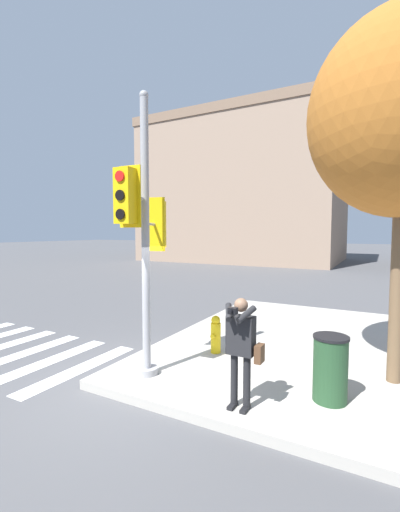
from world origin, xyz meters
TOP-DOWN VIEW (x-y plane):
  - ground_plane at (0.00, 0.00)m, footprint 160.00×160.00m
  - sidewalk_corner at (3.50, 3.50)m, footprint 8.00×8.00m
  - crosswalk_stripes at (-3.91, 0.15)m, footprint 5.82×2.86m
  - traffic_signal_pole at (0.34, 0.29)m, footprint 0.55×1.44m
  - person_photographer at (2.35, -0.03)m, footprint 0.58×0.54m
  - fire_hydrant at (1.00, 1.88)m, footprint 0.22×0.28m
  - trash_bin at (3.47, 0.82)m, footprint 0.54×0.54m
  - building_left at (-8.05, 27.05)m, footprint 17.82×11.95m

SIDE VIEW (x-z plane):
  - ground_plane at x=0.00m, z-range 0.00..0.00m
  - crosswalk_stripes at x=-3.91m, z-range 0.00..0.01m
  - sidewalk_corner at x=3.50m, z-range 0.00..0.16m
  - fire_hydrant at x=1.00m, z-range 0.16..0.97m
  - trash_bin at x=3.47m, z-range 0.17..1.19m
  - person_photographer at x=2.35m, z-range 0.32..1.97m
  - traffic_signal_pole at x=0.34m, z-range 0.27..5.33m
  - building_left at x=-8.05m, z-range 0.01..13.35m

